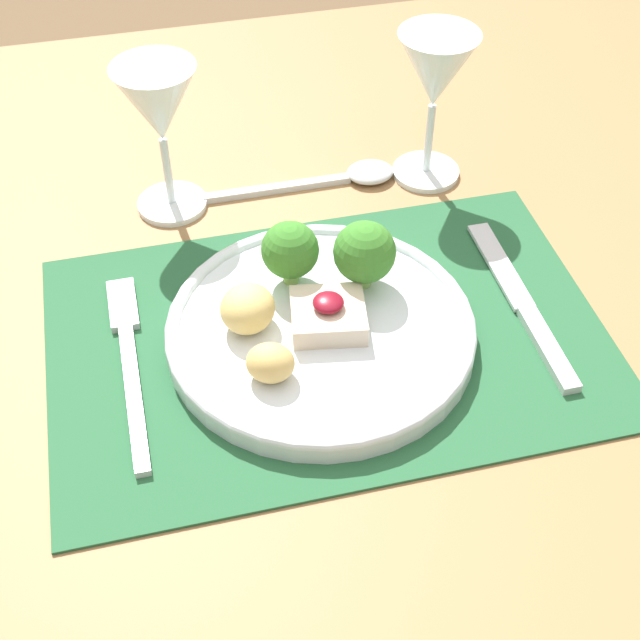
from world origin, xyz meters
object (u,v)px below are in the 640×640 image
wine_glass_near (435,78)px  dinner_plate (318,317)px  spoon (345,176)px  knife (527,312)px  fork (129,354)px  wine_glass_far (159,111)px

wine_glass_near → dinner_plate: bearing=-129.2°
spoon → wine_glass_near: size_ratio=1.25×
dinner_plate → spoon: 0.22m
spoon → knife: bearing=-67.5°
knife → wine_glass_near: bearing=96.3°
fork → knife: knife is taller
wine_glass_far → wine_glass_near: bearing=-1.9°
knife → dinner_plate: bearing=174.5°
spoon → wine_glass_near: 0.14m
fork → dinner_plate: bearing=-4.9°
dinner_plate → spoon: bearing=69.3°
knife → wine_glass_far: bearing=142.2°
dinner_plate → knife: (0.18, -0.02, -0.01)m
dinner_plate → wine_glass_far: wine_glass_far is taller
fork → spoon: 0.31m
knife → spoon: spoon is taller
knife → wine_glass_near: (-0.02, 0.22, 0.11)m
fork → wine_glass_near: size_ratio=1.37×
dinner_plate → spoon: size_ratio=1.32×
dinner_plate → knife: bearing=-7.0°
spoon → wine_glass_far: 0.21m
dinner_plate → wine_glass_near: (0.16, 0.20, 0.09)m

